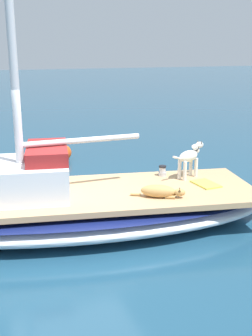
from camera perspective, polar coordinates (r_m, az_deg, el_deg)
The scene contains 8 objects.
ground_plane at distance 7.84m, azimuth -6.88°, elevation -7.86°, with size 120.00×120.00×0.00m, color navy.
sailboat_main at distance 7.71m, azimuth -6.96°, elevation -5.58°, with size 3.89×7.59×0.66m.
cabin_house at distance 7.54m, azimuth -15.65°, elevation -1.17°, with size 1.81×2.46×0.84m.
dog_white at distance 8.40m, azimuth 8.65°, elevation 1.51°, with size 0.45×0.89×0.70m.
dog_tan at distance 7.30m, azimuth 4.66°, elevation -3.17°, with size 0.55×0.87×0.22m.
deck_winch at distance 8.52m, azimuth 4.97°, elevation -0.41°, with size 0.16×0.16×0.21m.
deck_towel at distance 8.10m, azimuth 10.77°, elevation -2.13°, with size 0.56×0.36×0.03m, color #D8D14C.
mooring_buoy at distance 12.39m, azimuth -8.43°, elevation 2.10°, with size 0.44×0.44×0.44m, color #E55119.
Camera 1 is at (-6.97, 1.74, 3.15)m, focal length 44.89 mm.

